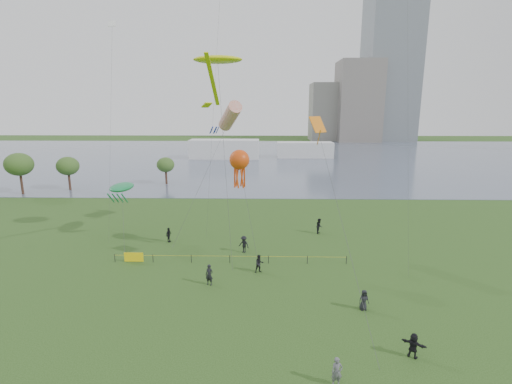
{
  "coord_description": "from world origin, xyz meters",
  "views": [
    {
      "loc": [
        0.76,
        -23.74,
        15.58
      ],
      "look_at": [
        0.0,
        10.0,
        8.0
      ],
      "focal_mm": 26.0,
      "sensor_mm": 36.0,
      "label": 1
    }
  ],
  "objects_px": {
    "fence": "(171,257)",
    "kite_stingray": "(218,60)",
    "kite_flyer": "(337,372)",
    "kite_octopus": "(239,161)"
  },
  "relations": [
    {
      "from": "fence",
      "to": "kite_octopus",
      "type": "xyz_separation_m",
      "value": [
        7.08,
        2.0,
        9.84
      ]
    },
    {
      "from": "kite_flyer",
      "to": "kite_octopus",
      "type": "relative_size",
      "value": 0.15
    },
    {
      "from": "kite_flyer",
      "to": "kite_octopus",
      "type": "xyz_separation_m",
      "value": [
        -6.77,
        19.25,
        9.51
      ]
    },
    {
      "from": "kite_flyer",
      "to": "kite_stingray",
      "type": "relative_size",
      "value": 0.09
    },
    {
      "from": "kite_flyer",
      "to": "fence",
      "type": "bearing_deg",
      "value": 120.52
    },
    {
      "from": "fence",
      "to": "kite_stingray",
      "type": "distance_m",
      "value": 20.59
    },
    {
      "from": "kite_flyer",
      "to": "kite_stingray",
      "type": "bearing_deg",
      "value": 105.52
    },
    {
      "from": "kite_stingray",
      "to": "kite_flyer",
      "type": "bearing_deg",
      "value": -88.55
    },
    {
      "from": "fence",
      "to": "kite_flyer",
      "type": "bearing_deg",
      "value": -51.23
    },
    {
      "from": "fence",
      "to": "kite_stingray",
      "type": "xyz_separation_m",
      "value": [
        4.93,
        3.01,
        19.76
      ]
    }
  ]
}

